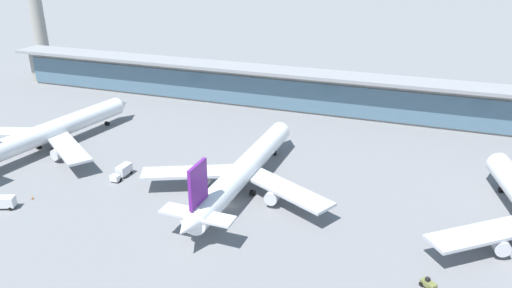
{
  "coord_description": "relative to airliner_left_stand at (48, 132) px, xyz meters",
  "views": [
    {
      "loc": [
        40.54,
        -93.12,
        58.73
      ],
      "look_at": [
        0.0,
        19.93,
        8.1
      ],
      "focal_mm": 33.73,
      "sensor_mm": 36.0,
      "label": 1
    }
  ],
  "objects": [
    {
      "name": "ground_plane",
      "position": [
        64.42,
        -12.91,
        -5.55
      ],
      "size": [
        1200.0,
        1200.0,
        0.0
      ],
      "primitive_type": "plane",
      "color": "slate"
    },
    {
      "name": "airliner_left_stand",
      "position": [
        0.0,
        0.0,
        0.0
      ],
      "size": [
        50.23,
        65.98,
        17.61
      ],
      "color": "white",
      "rests_on": "ground"
    },
    {
      "name": "airliner_centre_stand",
      "position": [
        65.13,
        -4.59,
        0.0
      ],
      "size": [
        50.86,
        66.08,
        17.61
      ],
      "color": "white",
      "rests_on": "ground"
    },
    {
      "name": "service_truck_near_nose_white",
      "position": [
        31.71,
        -8.57,
        -3.85
      ],
      "size": [
        2.57,
        7.37,
        3.1
      ],
      "color": "silver",
      "rests_on": "ground"
    },
    {
      "name": "service_truck_by_tail_olive",
      "position": [
        110.72,
        -28.37,
        -4.67
      ],
      "size": [
        3.3,
        3.11,
        2.05
      ],
      "color": "olive",
      "rests_on": "ground"
    },
    {
      "name": "service_truck_on_taxiway_grey",
      "position": [
        14.4,
        -32.63,
        -3.85
      ],
      "size": [
        7.64,
        4.76,
        3.1
      ],
      "color": "gray",
      "rests_on": "ground"
    },
    {
      "name": "terminal_building",
      "position": [
        64.42,
        62.44,
        2.32
      ],
      "size": [
        256.61,
        12.8,
        15.2
      ],
      "color": "#9E998E",
      "rests_on": "ground"
    },
    {
      "name": "safety_cone_alpha",
      "position": [
        17.65,
        -26.54,
        -5.23
      ],
      "size": [
        0.62,
        0.62,
        0.7
      ],
      "color": "orange",
      "rests_on": "ground"
    }
  ]
}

